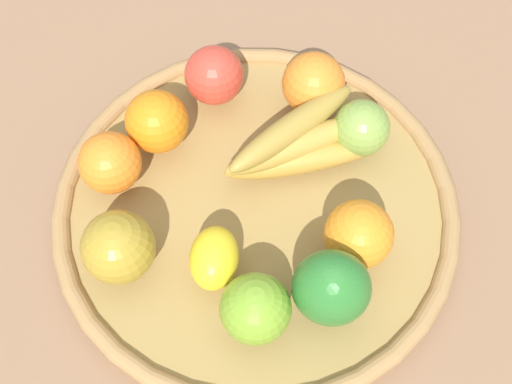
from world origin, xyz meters
name	(u,v)px	position (x,y,z in m)	size (l,w,h in m)	color
ground_plane	(256,214)	(0.00, 0.00, 0.00)	(2.40, 2.40, 0.00)	#90694B
basket	(256,207)	(0.00, 0.00, 0.02)	(0.47, 0.47, 0.03)	#A18145
orange_2	(110,163)	(-0.07, -0.15, 0.07)	(0.07, 0.07, 0.07)	orange
lemon_0	(214,258)	(0.07, -0.07, 0.06)	(0.07, 0.05, 0.05)	yellow
apple_1	(256,309)	(0.14, -0.04, 0.07)	(0.07, 0.07, 0.07)	#76A42B
banana_bunch	(297,144)	(-0.04, 0.06, 0.06)	(0.10, 0.19, 0.06)	#BC8E38
apple_3	(118,247)	(0.03, -0.16, 0.07)	(0.08, 0.08, 0.08)	#AA892A
orange_3	(359,234)	(0.09, 0.09, 0.07)	(0.07, 0.07, 0.07)	orange
orange_1	(313,84)	(-0.11, 0.11, 0.07)	(0.08, 0.08, 0.08)	orange
orange_0	(157,122)	(-0.11, -0.09, 0.07)	(0.07, 0.07, 0.07)	orange
apple_2	(361,128)	(-0.04, 0.14, 0.07)	(0.07, 0.07, 0.07)	#82A444
bell_pepper	(331,288)	(0.14, 0.04, 0.08)	(0.08, 0.07, 0.09)	#2C762C
apple_0	(214,75)	(-0.16, -0.01, 0.07)	(0.07, 0.07, 0.07)	#D94130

